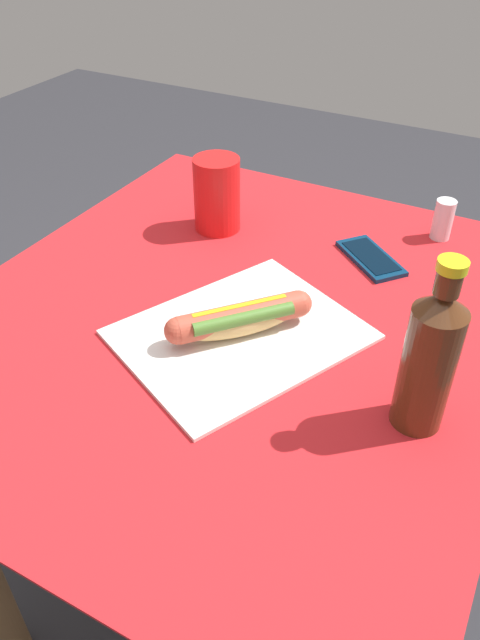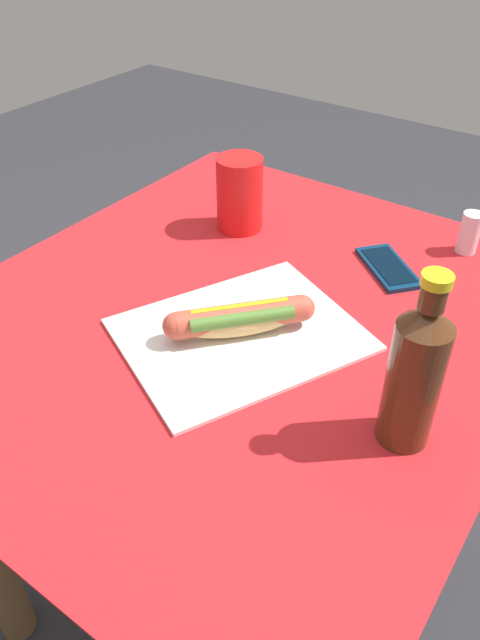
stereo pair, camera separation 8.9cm
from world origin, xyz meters
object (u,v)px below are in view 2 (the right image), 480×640
Objects in this scene: hot_dog at (240,318)px; salt_shaker at (469,233)px; cell_phone at (388,267)px; drinking_cup at (240,194)px; soda_bottle at (415,374)px.

salt_shaker is (-0.43, 0.19, 0.00)m from hot_dog.
drinking_cup is (0.03, -0.29, 0.06)m from cell_phone.
salt_shaker reaches higher than hot_dog.
drinking_cup reaches higher than salt_shaker.
soda_bottle is 1.72× the size of drinking_cup.
drinking_cup is at bearing -123.76° from soda_bottle.
salt_shaker reaches higher than cell_phone.
soda_bottle is at bearing 10.27° from salt_shaker.
soda_bottle is at bearing 27.06° from cell_phone.
soda_bottle reaches higher than drinking_cup.
drinking_cup is (-0.27, -0.19, 0.03)m from hot_dog.
hot_dog is 0.31m from cell_phone.
hot_dog is 0.33m from drinking_cup.
drinking_cup reaches higher than hot_dog.
hot_dog is at bearing -98.78° from soda_bottle.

